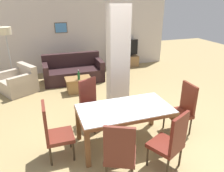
# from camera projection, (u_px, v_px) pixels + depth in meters

# --- Properties ---
(ground_plane) EXTENTS (18.00, 18.00, 0.00)m
(ground_plane) POSITION_uv_depth(u_px,v_px,m) (124.00, 142.00, 4.25)
(ground_plane) COLOR #9D8655
(back_wall) EXTENTS (7.20, 0.09, 2.70)m
(back_wall) POSITION_uv_depth(u_px,v_px,m) (76.00, 34.00, 7.97)
(back_wall) COLOR beige
(back_wall) RESTS_ON ground_plane
(divider_pillar) EXTENTS (0.47, 0.34, 2.70)m
(divider_pillar) POSITION_uv_depth(u_px,v_px,m) (118.00, 57.00, 5.00)
(divider_pillar) COLOR beige
(divider_pillar) RESTS_ON ground_plane
(dining_table) EXTENTS (1.71, 0.91, 0.75)m
(dining_table) POSITION_uv_depth(u_px,v_px,m) (125.00, 115.00, 4.02)
(dining_table) COLOR brown
(dining_table) RESTS_ON ground_plane
(dining_chair_head_left) EXTENTS (0.46, 0.46, 1.04)m
(dining_chair_head_left) POSITION_uv_depth(u_px,v_px,m) (54.00, 131.00, 3.66)
(dining_chair_head_left) COLOR maroon
(dining_chair_head_left) RESTS_ON ground_plane
(dining_chair_far_left) EXTENTS (0.62, 0.62, 1.04)m
(dining_chair_far_left) POSITION_uv_depth(u_px,v_px,m) (92.00, 103.00, 4.63)
(dining_chair_far_left) COLOR maroon
(dining_chair_far_left) RESTS_ON ground_plane
(dining_chair_near_right) EXTENTS (0.61, 0.61, 1.04)m
(dining_chair_near_right) POSITION_uv_depth(u_px,v_px,m) (171.00, 141.00, 3.40)
(dining_chair_near_right) COLOR maroon
(dining_chair_near_right) RESTS_ON ground_plane
(dining_chair_head_right) EXTENTS (0.46, 0.46, 1.04)m
(dining_chair_head_right) POSITION_uv_depth(u_px,v_px,m) (183.00, 108.00, 4.42)
(dining_chair_head_right) COLOR maroon
(dining_chair_head_right) RESTS_ON ground_plane
(dining_chair_near_left) EXTENTS (0.62, 0.62, 1.04)m
(dining_chair_near_left) POSITION_uv_depth(u_px,v_px,m) (120.00, 152.00, 3.16)
(dining_chair_near_left) COLOR maroon
(dining_chair_near_left) RESTS_ON ground_plane
(sofa) EXTENTS (1.92, 0.89, 0.87)m
(sofa) POSITION_uv_depth(u_px,v_px,m) (73.00, 72.00, 7.25)
(sofa) COLOR #301D1E
(sofa) RESTS_ON ground_plane
(armchair) EXTENTS (1.16, 1.17, 0.77)m
(armchair) POSITION_uv_depth(u_px,v_px,m) (19.00, 83.00, 6.40)
(armchair) COLOR #BAA993
(armchair) RESTS_ON ground_plane
(coffee_table) EXTENTS (0.74, 0.46, 0.44)m
(coffee_table) POSITION_uv_depth(u_px,v_px,m) (78.00, 85.00, 6.41)
(coffee_table) COLOR olive
(coffee_table) RESTS_ON ground_plane
(bottle) EXTENTS (0.07, 0.07, 0.29)m
(bottle) POSITION_uv_depth(u_px,v_px,m) (79.00, 76.00, 6.17)
(bottle) COLOR #194C23
(bottle) RESTS_ON coffee_table
(tv_stand) EXTENTS (0.99, 0.40, 0.43)m
(tv_stand) POSITION_uv_depth(u_px,v_px,m) (126.00, 61.00, 8.73)
(tv_stand) COLOR olive
(tv_stand) RESTS_ON ground_plane
(tv_screen) EXTENTS (1.02, 0.25, 0.63)m
(tv_screen) POSITION_uv_depth(u_px,v_px,m) (126.00, 49.00, 8.53)
(tv_screen) COLOR black
(tv_screen) RESTS_ON tv_stand
(floor_lamp) EXTENTS (0.37, 0.37, 1.78)m
(floor_lamp) POSITION_uv_depth(u_px,v_px,m) (6.00, 36.00, 6.63)
(floor_lamp) COLOR #B7B7BC
(floor_lamp) RESTS_ON ground_plane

